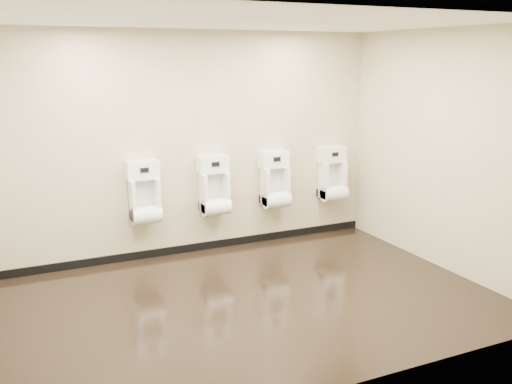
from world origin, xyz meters
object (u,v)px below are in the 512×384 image
Objects in this scene: urinal_0 at (145,197)px; urinal_1 at (214,190)px; urinal_3 at (332,178)px; urinal_2 at (275,184)px.

urinal_1 is at bearing 0.00° from urinal_0.
urinal_0 is 2.67m from urinal_3.
urinal_0 is 1.00× the size of urinal_3.
urinal_1 and urinal_2 have the same top height.
urinal_0 is 1.00× the size of urinal_1.
urinal_0 is at bearing 180.00° from urinal_2.
urinal_0 is 0.90m from urinal_1.
urinal_2 is (0.86, 0.00, 0.00)m from urinal_1.
urinal_3 is at bearing 0.00° from urinal_2.
urinal_0 is 1.00× the size of urinal_2.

